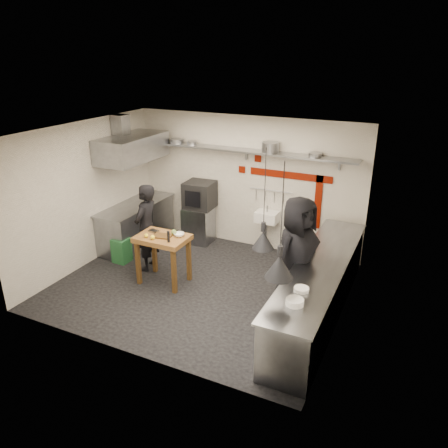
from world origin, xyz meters
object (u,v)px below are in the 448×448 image
at_px(green_bin, 122,250).
at_px(prep_table, 164,259).
at_px(combi_oven, 200,195).
at_px(chef_right, 297,256).
at_px(chef_left, 146,228).
at_px(oven_stand, 199,225).

height_order(green_bin, prep_table, prep_table).
relative_size(combi_oven, chef_right, 0.31).
xyz_separation_m(combi_oven, chef_left, (-0.31, -1.57, -0.23)).
bearing_deg(combi_oven, chef_right, -35.92).
bearing_deg(combi_oven, oven_stand, -136.93).
distance_m(oven_stand, combi_oven, 0.69).
relative_size(green_bin, chef_right, 0.26).
bearing_deg(chef_right, combi_oven, 78.98).
height_order(prep_table, chef_right, chef_right).
relative_size(prep_table, chef_right, 0.47).
xyz_separation_m(prep_table, chef_left, (-0.58, 0.34, 0.40)).
xyz_separation_m(oven_stand, chef_right, (2.73, -1.73, 0.58)).
bearing_deg(chef_left, combi_oven, 165.45).
distance_m(oven_stand, chef_left, 1.63).
bearing_deg(chef_right, chef_left, 108.50).
bearing_deg(oven_stand, prep_table, -83.76).
bearing_deg(chef_left, oven_stand, 166.28).
bearing_deg(chef_left, chef_right, 82.97).
height_order(oven_stand, combi_oven, combi_oven).
relative_size(green_bin, prep_table, 0.54).
distance_m(green_bin, chef_right, 3.74).
distance_m(prep_table, chef_left, 0.78).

